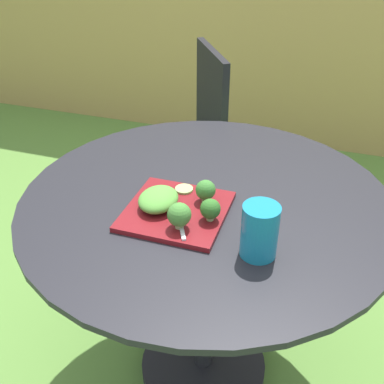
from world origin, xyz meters
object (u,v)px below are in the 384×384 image
(drinking_glass, at_px, (259,234))
(salad_plate, at_px, (176,211))
(patio_chair, at_px, (188,133))
(fork, at_px, (179,217))

(drinking_glass, bearing_deg, salad_plate, 158.49)
(salad_plate, bearing_deg, patio_chair, 107.15)
(salad_plate, relative_size, fork, 1.76)
(patio_chair, distance_m, salad_plate, 0.98)
(salad_plate, xyz_separation_m, drinking_glass, (0.23, -0.09, 0.05))
(salad_plate, bearing_deg, drinking_glass, -21.51)
(salad_plate, height_order, fork, fork)
(patio_chair, bearing_deg, salad_plate, -72.85)
(salad_plate, xyz_separation_m, fork, (0.02, -0.03, 0.01))
(patio_chair, distance_m, drinking_glass, 1.16)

